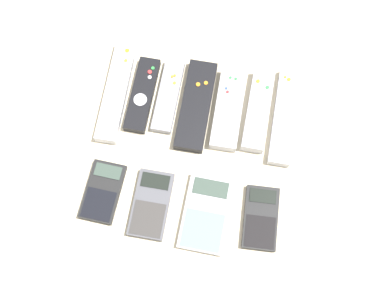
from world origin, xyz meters
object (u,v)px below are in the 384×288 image
object	(u,v)px
remote_0	(116,92)
remote_6	(284,117)
remote_1	(142,95)
calculator_0	(103,192)
calculator_3	(261,218)
remote_2	(168,96)
remote_5	(258,111)
remote_4	(229,109)
remote_3	(196,106)
calculator_1	(151,204)
calculator_2	(206,214)

from	to	relation	value
remote_0	remote_6	size ratio (longest dim) A/B	1.07
remote_0	remote_1	world-z (taller)	remote_0
remote_0	remote_1	size ratio (longest dim) A/B	1.35
calculator_0	remote_6	bearing A→B (deg)	36.01
remote_6	calculator_3	xyz separation A→B (m)	(-0.02, -0.21, -0.00)
remote_2	remote_5	size ratio (longest dim) A/B	0.91
calculator_0	calculator_3	world-z (taller)	same
remote_0	remote_4	world-z (taller)	remote_4
remote_3	calculator_1	world-z (taller)	remote_3
remote_4	remote_1	bearing A→B (deg)	178.85
remote_1	remote_2	distance (m)	0.05
remote_6	calculator_0	bearing A→B (deg)	-146.72
remote_2	remote_5	world-z (taller)	remote_5
calculator_0	remote_4	bearing A→B (deg)	47.37
remote_3	remote_4	world-z (taller)	remote_4
calculator_0	calculator_2	size ratio (longest dim) A/B	0.82
calculator_2	calculator_3	xyz separation A→B (m)	(0.10, 0.01, -0.00)
calculator_0	calculator_3	bearing A→B (deg)	3.04
remote_3	calculator_2	xyz separation A→B (m)	(0.06, -0.21, -0.00)
remote_6	remote_4	bearing A→B (deg)	-178.09
remote_5	remote_6	xyz separation A→B (m)	(0.05, -0.00, -0.00)
calculator_0	calculator_2	distance (m)	0.20
remote_5	calculator_2	xyz separation A→B (m)	(-0.07, -0.22, -0.00)
remote_5	calculator_3	distance (m)	0.22
remote_1	remote_6	bearing A→B (deg)	1.01
remote_3	calculator_1	xyz separation A→B (m)	(-0.05, -0.22, -0.00)
remote_4	calculator_3	xyz separation A→B (m)	(0.09, -0.21, -0.00)
remote_4	calculator_2	world-z (taller)	remote_4
remote_0	calculator_3	size ratio (longest dim) A/B	1.76
calculator_3	remote_6	bearing A→B (deg)	81.79
remote_5	remote_6	size ratio (longest dim) A/B	0.85
remote_5	calculator_1	bearing A→B (deg)	-127.05
remote_4	calculator_0	bearing A→B (deg)	-135.80
remote_5	remote_1	bearing A→B (deg)	-178.01
remote_3	calculator_2	distance (m)	0.22
calculator_2	calculator_1	bearing A→B (deg)	-178.75
remote_0	remote_3	distance (m)	0.17
calculator_1	calculator_3	bearing A→B (deg)	2.74
remote_3	remote_0	bearing A→B (deg)	179.24
remote_1	remote_4	xyz separation A→B (m)	(0.18, -0.00, 0.00)
remote_0	remote_5	distance (m)	0.29
remote_2	remote_6	xyz separation A→B (m)	(0.24, -0.00, 0.00)
remote_0	remote_2	world-z (taller)	remote_0
remote_1	calculator_1	bearing A→B (deg)	-73.49
remote_2	calculator_0	bearing A→B (deg)	-111.08
remote_1	remote_4	bearing A→B (deg)	-0.01
remote_1	calculator_0	size ratio (longest dim) A/B	1.35
remote_6	calculator_2	size ratio (longest dim) A/B	1.39
remote_2	remote_5	distance (m)	0.19
remote_5	remote_6	distance (m)	0.05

